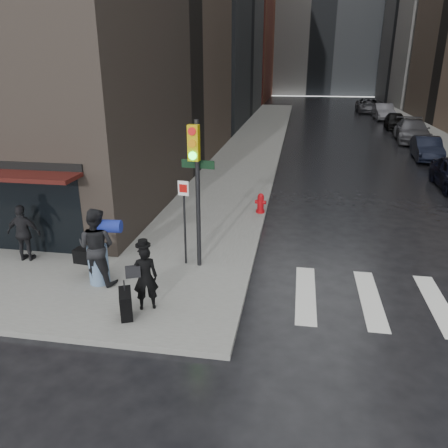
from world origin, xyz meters
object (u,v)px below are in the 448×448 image
(fire_hydrant, at_px, (261,204))
(man_jeans, at_px, (97,246))
(traffic_light, at_px, (195,176))
(parked_car_4, at_px, (395,121))
(parked_car_3, at_px, (412,131))
(parked_car_5, at_px, (383,112))
(man_greycoat, at_px, (24,233))
(parked_car_2, at_px, (427,148))
(parked_car_6, at_px, (369,106))
(man_overcoat, at_px, (141,282))

(fire_hydrant, bearing_deg, man_jeans, -119.81)
(traffic_light, height_order, parked_car_4, traffic_light)
(traffic_light, bearing_deg, parked_car_3, 72.14)
(man_jeans, distance_m, parked_car_5, 40.73)
(fire_hydrant, distance_m, parked_car_3, 21.08)
(parked_car_5, bearing_deg, man_greycoat, -112.77)
(parked_car_4, bearing_deg, parked_car_3, -84.97)
(parked_car_3, height_order, parked_car_4, parked_car_3)
(parked_car_5, bearing_deg, man_jeans, -108.77)
(parked_car_2, height_order, parked_car_4, parked_car_4)
(parked_car_2, relative_size, parked_car_6, 0.72)
(man_jeans, relative_size, fire_hydrant, 2.68)
(parked_car_3, bearing_deg, man_jeans, -112.26)
(man_greycoat, xyz_separation_m, traffic_light, (4.98, 0.41, 1.80))
(parked_car_2, relative_size, parked_car_5, 0.85)
(man_overcoat, relative_size, fire_hydrant, 2.31)
(parked_car_2, bearing_deg, man_overcoat, -114.70)
(parked_car_3, xyz_separation_m, parked_car_6, (-0.42, 20.01, -0.00))
(parked_car_3, relative_size, parked_car_4, 1.31)
(man_overcoat, height_order, traffic_light, traffic_light)
(man_jeans, xyz_separation_m, man_greycoat, (-2.68, 0.95, -0.19))
(man_overcoat, bearing_deg, traffic_light, -129.02)
(man_overcoat, distance_m, parked_car_4, 34.96)
(man_jeans, relative_size, parked_car_2, 0.49)
(traffic_light, distance_m, parked_car_2, 20.09)
(man_overcoat, bearing_deg, parked_car_6, -126.73)
(fire_hydrant, xyz_separation_m, parked_car_2, (8.99, 12.09, 0.19))
(man_overcoat, distance_m, parked_car_5, 41.33)
(fire_hydrant, xyz_separation_m, parked_car_6, (9.18, 38.78, 0.31))
(man_greycoat, xyz_separation_m, parked_car_3, (15.93, 24.17, -0.19))
(man_greycoat, distance_m, traffic_light, 5.31)
(man_jeans, bearing_deg, parked_car_2, -118.74)
(man_greycoat, relative_size, parked_car_4, 0.40)
(parked_car_2, height_order, parked_car_6, parked_car_6)
(parked_car_6, bearing_deg, man_greycoat, -108.64)
(parked_car_2, bearing_deg, parked_car_5, 92.64)
(man_greycoat, distance_m, fire_hydrant, 8.34)
(man_overcoat, relative_size, parked_car_2, 0.43)
(parked_car_3, bearing_deg, man_greycoat, -117.85)
(traffic_light, xyz_separation_m, fire_hydrant, (1.35, 5.00, -2.29))
(parked_car_6, bearing_deg, parked_car_2, -89.70)
(man_greycoat, xyz_separation_m, parked_car_2, (15.32, 17.50, -0.31))
(man_overcoat, xyz_separation_m, man_jeans, (-1.58, 1.14, 0.29))
(parked_car_3, distance_m, parked_car_4, 6.67)
(parked_car_4, bearing_deg, traffic_light, -104.42)
(parked_car_3, relative_size, parked_car_5, 1.13)
(traffic_light, bearing_deg, man_overcoat, -99.07)
(man_greycoat, bearing_deg, man_overcoat, 150.11)
(parked_car_3, bearing_deg, traffic_light, -109.20)
(parked_car_3, distance_m, parked_car_5, 13.34)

